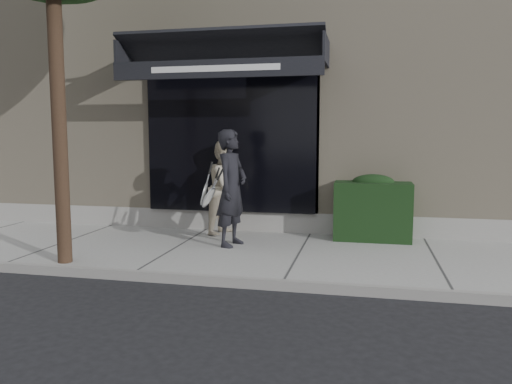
# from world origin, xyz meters

# --- Properties ---
(ground) EXTENTS (80.00, 80.00, 0.00)m
(ground) POSITION_xyz_m (0.00, 0.00, 0.00)
(ground) COLOR black
(ground) RESTS_ON ground
(sidewalk) EXTENTS (20.00, 3.00, 0.12)m
(sidewalk) POSITION_xyz_m (0.00, 0.00, 0.06)
(sidewalk) COLOR gray
(sidewalk) RESTS_ON ground
(curb) EXTENTS (20.00, 0.10, 0.14)m
(curb) POSITION_xyz_m (0.00, -1.55, 0.07)
(curb) COLOR gray
(curb) RESTS_ON ground
(building_facade) EXTENTS (14.30, 8.04, 5.64)m
(building_facade) POSITION_xyz_m (-0.01, 4.96, 2.74)
(building_facade) COLOR #BBAB8E
(building_facade) RESTS_ON ground
(hedge) EXTENTS (1.30, 0.70, 1.14)m
(hedge) POSITION_xyz_m (1.10, 1.25, 0.66)
(hedge) COLOR black
(hedge) RESTS_ON sidewalk
(pedestrian_front) EXTENTS (0.76, 0.89, 1.90)m
(pedestrian_front) POSITION_xyz_m (-1.16, 0.26, 1.07)
(pedestrian_front) COLOR black
(pedestrian_front) RESTS_ON sidewalk
(pedestrian_back) EXTENTS (0.85, 1.02, 1.71)m
(pedestrian_back) POSITION_xyz_m (-1.52, 1.20, 0.97)
(pedestrian_back) COLOR #BFB299
(pedestrian_back) RESTS_ON sidewalk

